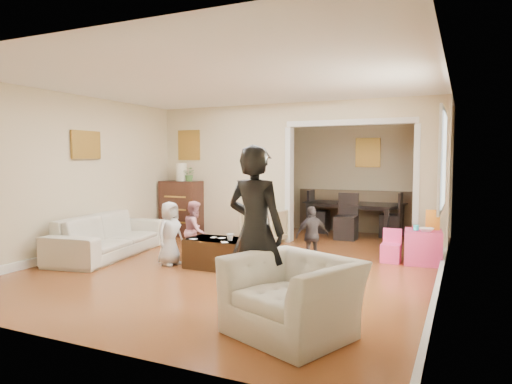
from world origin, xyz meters
The scene contains 27 objects.
floor centered at (0.00, 0.00, 0.00)m, with size 7.00×7.00×0.00m, color #A5572A.
partition_left centered at (-1.38, 1.80, 1.30)m, with size 2.75×0.18×2.60m, color beige.
partition_right centered at (2.48, 1.80, 1.30)m, with size 0.55×0.18×2.60m, color beige.
partition_header centered at (1.10, 1.80, 2.42)m, with size 2.22×0.18×0.35m, color beige.
window_pane centered at (2.73, -0.40, 1.55)m, with size 0.03×0.95×1.10m, color white.
framed_art_partition centered at (-2.20, 1.70, 1.85)m, with size 0.45×0.03×0.55m, color brown.
framed_art_sofa_wall centered at (-2.71, -0.60, 1.80)m, with size 0.03×0.55×0.40m, color brown.
framed_art_alcove centered at (1.10, 3.44, 1.70)m, with size 0.45×0.03×0.55m, color brown.
sofa centered at (-2.27, -0.59, 0.33)m, with size 2.26×0.88×0.66m, color beige.
armchair_back centered at (-0.39, 1.41, 0.32)m, with size 0.69×0.71×0.64m, color tan.
armchair_front centered at (1.61, -2.52, 0.34)m, with size 1.06×0.92×0.69m, color beige.
dresser centered at (-2.27, 1.51, 0.56)m, with size 0.81×0.46×1.12m, color #351A10.
table_lamp centered at (-2.27, 1.51, 1.30)m, with size 0.22×0.22×0.36m, color #F6EDC9.
potted_plant centered at (-2.07, 1.51, 1.26)m, with size 0.25×0.22×0.28m, color #4D8039.
coffee_table centered at (-0.11, -0.60, 0.21)m, with size 1.12×0.56×0.42m, color #3C2513.
coffee_cup centered at (-0.01, -0.65, 0.47)m, with size 0.10×0.10×0.10m, color silver.
play_table centered at (2.43, 0.90, 0.25)m, with size 0.52×0.52×0.50m, color #DD3A7C.
cereal_box centered at (2.55, 1.00, 0.65)m, with size 0.20×0.07×0.30m, color yellow.
cyan_cup centered at (2.33, 0.85, 0.54)m, with size 0.08×0.08×0.08m, color #29CDCD.
toy_block centered at (2.31, 1.02, 0.53)m, with size 0.08×0.06×0.05m, color red.
play_bowl centered at (2.48, 0.78, 0.53)m, with size 0.22×0.22×0.05m, color white.
dining_table centered at (0.89, 3.11, 0.33)m, with size 1.89×1.05×0.66m, color black.
adult_person centered at (1.09, -2.18, 0.85)m, with size 0.62×0.41×1.71m, color black.
child_kneel_a centered at (-0.96, -0.75, 0.47)m, with size 0.46×0.30×0.94m, color silver.
child_kneel_b centered at (-0.81, -0.30, 0.46)m, with size 0.45×0.35×0.92m, color #CB7F85.
child_toddler centered at (0.94, 0.15, 0.44)m, with size 0.51×0.21×0.87m, color black.
craft_papers centered at (-0.13, -0.61, 0.42)m, with size 0.90×0.54×0.00m.
Camera 1 is at (2.98, -6.28, 1.57)m, focal length 32.05 mm.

